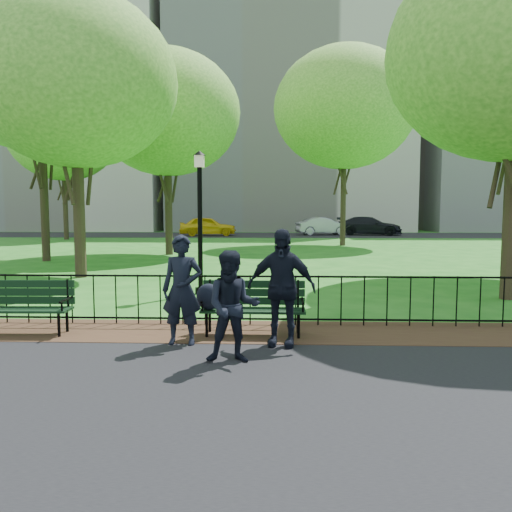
{
  "coord_description": "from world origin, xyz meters",
  "views": [
    {
      "loc": [
        0.64,
        -6.68,
        2.03
      ],
      "look_at": [
        0.32,
        1.5,
        1.29
      ],
      "focal_mm": 35.0,
      "sensor_mm": 36.0,
      "label": 1
    }
  ],
  "objects_px": {
    "park_bench_left_a": "(21,301)",
    "tree_near_w": "(75,81)",
    "tree_mid_w": "(39,66)",
    "tree_far_c": "(167,113)",
    "sedan_dark": "(369,226)",
    "person_left": "(182,290)",
    "lamppost": "(200,217)",
    "person_mid": "(233,307)",
    "tree_far_w": "(63,134)",
    "park_bench_main": "(234,300)",
    "sedan_silver": "(323,226)",
    "person_right": "(281,287)",
    "tree_far_e": "(345,108)",
    "taxi": "(208,226)"
  },
  "relations": [
    {
      "from": "park_bench_left_a",
      "to": "tree_near_w",
      "type": "bearing_deg",
      "value": 102.48
    },
    {
      "from": "tree_mid_w",
      "to": "tree_far_c",
      "type": "distance_m",
      "value": 5.51
    },
    {
      "from": "tree_near_w",
      "to": "sedan_dark",
      "type": "height_order",
      "value": "tree_near_w"
    },
    {
      "from": "person_left",
      "to": "sedan_dark",
      "type": "xyz_separation_m",
      "value": [
        9.21,
        34.34,
        -0.07
      ]
    },
    {
      "from": "person_left",
      "to": "lamppost",
      "type": "bearing_deg",
      "value": 97.45
    },
    {
      "from": "person_mid",
      "to": "tree_far_w",
      "type": "bearing_deg",
      "value": 114.16
    },
    {
      "from": "park_bench_main",
      "to": "tree_far_w",
      "type": "height_order",
      "value": "tree_far_w"
    },
    {
      "from": "tree_mid_w",
      "to": "sedan_silver",
      "type": "bearing_deg",
      "value": 58.94
    },
    {
      "from": "person_mid",
      "to": "person_right",
      "type": "bearing_deg",
      "value": 50.18
    },
    {
      "from": "person_left",
      "to": "person_right",
      "type": "relative_size",
      "value": 0.95
    },
    {
      "from": "tree_far_w",
      "to": "sedan_silver",
      "type": "xyz_separation_m",
      "value": [
        18.76,
        7.02,
        -6.59
      ]
    },
    {
      "from": "sedan_silver",
      "to": "person_right",
      "type": "bearing_deg",
      "value": 161.74
    },
    {
      "from": "person_mid",
      "to": "person_right",
      "type": "relative_size",
      "value": 0.85
    },
    {
      "from": "tree_far_e",
      "to": "sedan_silver",
      "type": "distance_m",
      "value": 14.3
    },
    {
      "from": "tree_near_w",
      "to": "person_mid",
      "type": "xyz_separation_m",
      "value": [
        5.39,
        -8.43,
        -5.11
      ]
    },
    {
      "from": "tree_mid_w",
      "to": "tree_far_c",
      "type": "height_order",
      "value": "tree_mid_w"
    },
    {
      "from": "park_bench_left_a",
      "to": "tree_far_w",
      "type": "bearing_deg",
      "value": 109.96
    },
    {
      "from": "park_bench_main",
      "to": "park_bench_left_a",
      "type": "relative_size",
      "value": 1.03
    },
    {
      "from": "park_bench_left_a",
      "to": "person_mid",
      "type": "distance_m",
      "value": 3.91
    },
    {
      "from": "lamppost",
      "to": "person_mid",
      "type": "height_order",
      "value": "lamppost"
    },
    {
      "from": "lamppost",
      "to": "tree_far_e",
      "type": "height_order",
      "value": "tree_far_e"
    },
    {
      "from": "person_mid",
      "to": "tree_far_e",
      "type": "bearing_deg",
      "value": 76.22
    },
    {
      "from": "tree_far_c",
      "to": "person_left",
      "type": "relative_size",
      "value": 5.57
    },
    {
      "from": "lamppost",
      "to": "sedan_dark",
      "type": "height_order",
      "value": "lamppost"
    },
    {
      "from": "lamppost",
      "to": "person_mid",
      "type": "distance_m",
      "value": 5.76
    },
    {
      "from": "tree_mid_w",
      "to": "park_bench_left_a",
      "type": "bearing_deg",
      "value": -66.75
    },
    {
      "from": "tree_near_w",
      "to": "person_mid",
      "type": "bearing_deg",
      "value": -57.42
    },
    {
      "from": "park_bench_main",
      "to": "tree_mid_w",
      "type": "relative_size",
      "value": 0.16
    },
    {
      "from": "person_right",
      "to": "park_bench_main",
      "type": "bearing_deg",
      "value": 152.95
    },
    {
      "from": "park_bench_main",
      "to": "person_left",
      "type": "height_order",
      "value": "person_left"
    },
    {
      "from": "lamppost",
      "to": "tree_far_e",
      "type": "distance_m",
      "value": 19.19
    },
    {
      "from": "park_bench_main",
      "to": "park_bench_left_a",
      "type": "height_order",
      "value": "park_bench_main"
    },
    {
      "from": "lamppost",
      "to": "person_mid",
      "type": "bearing_deg",
      "value": -77.12
    },
    {
      "from": "sedan_dark",
      "to": "park_bench_left_a",
      "type": "bearing_deg",
      "value": 171.66
    },
    {
      "from": "park_bench_left_a",
      "to": "person_right",
      "type": "height_order",
      "value": "person_right"
    },
    {
      "from": "park_bench_main",
      "to": "lamppost",
      "type": "bearing_deg",
      "value": 106.66
    },
    {
      "from": "park_bench_left_a",
      "to": "person_right",
      "type": "bearing_deg",
      "value": -9.39
    },
    {
      "from": "park_bench_left_a",
      "to": "person_mid",
      "type": "xyz_separation_m",
      "value": [
        3.63,
        -1.44,
        0.21
      ]
    },
    {
      "from": "person_right",
      "to": "sedan_dark",
      "type": "distance_m",
      "value": 35.21
    },
    {
      "from": "tree_far_w",
      "to": "tree_near_w",
      "type": "bearing_deg",
      "value": -65.94
    },
    {
      "from": "tree_near_w",
      "to": "person_right",
      "type": "xyz_separation_m",
      "value": [
        6.04,
        -7.57,
        -4.98
      ]
    },
    {
      "from": "taxi",
      "to": "tree_far_e",
      "type": "bearing_deg",
      "value": -145.44
    },
    {
      "from": "tree_near_w",
      "to": "tree_far_c",
      "type": "relative_size",
      "value": 0.91
    },
    {
      "from": "person_left",
      "to": "park_bench_main",
      "type": "bearing_deg",
      "value": 40.37
    },
    {
      "from": "tree_far_e",
      "to": "tree_mid_w",
      "type": "bearing_deg",
      "value": -143.99
    },
    {
      "from": "park_bench_left_a",
      "to": "tree_near_w",
      "type": "distance_m",
      "value": 8.96
    },
    {
      "from": "person_left",
      "to": "person_right",
      "type": "distance_m",
      "value": 1.49
    },
    {
      "from": "sedan_silver",
      "to": "tree_far_c",
      "type": "bearing_deg",
      "value": 142.9
    },
    {
      "from": "tree_near_w",
      "to": "person_left",
      "type": "relative_size",
      "value": 5.09
    },
    {
      "from": "tree_far_c",
      "to": "park_bench_main",
      "type": "bearing_deg",
      "value": -74.13
    }
  ]
}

